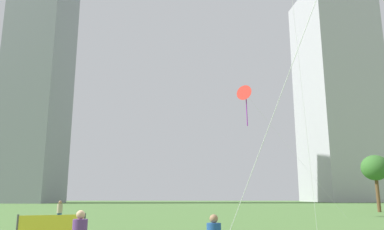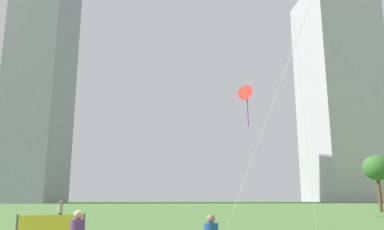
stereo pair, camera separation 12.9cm
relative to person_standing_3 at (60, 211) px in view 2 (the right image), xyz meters
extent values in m
sphere|color=tan|center=(6.58, -17.89, 0.61)|extent=(0.23, 0.23, 0.23)
cylinder|color=#1E478C|center=(-0.09, 0.01, -0.58)|extent=(0.16, 0.16, 0.84)
cylinder|color=#1E478C|center=(0.09, -0.01, -0.58)|extent=(0.16, 0.16, 0.84)
cylinder|color=tan|center=(0.00, 0.00, 0.17)|extent=(0.39, 0.39, 0.67)
sphere|color=#997051|center=(0.00, 0.00, 0.62)|extent=(0.23, 0.23, 0.23)
sphere|color=#997051|center=(10.06, -18.28, 0.53)|extent=(0.22, 0.22, 0.22)
cylinder|color=silver|center=(20.21, 10.40, 5.33)|extent=(9.44, 0.47, 12.66)
cone|color=red|center=(15.49, 10.63, 11.65)|extent=(2.21, 2.13, 1.88)
cylinder|color=purple|center=(15.49, 10.63, 9.81)|extent=(0.17, 0.29, 3.09)
cylinder|color=brown|center=(33.82, 21.31, 1.21)|extent=(0.44, 0.44, 4.42)
ellipsoid|color=#336628|center=(33.82, 21.31, 4.66)|extent=(3.54, 3.54, 3.32)
cube|color=#A8A8AD|center=(60.66, 97.23, 35.81)|extent=(23.98, 27.72, 73.62)
cube|color=gray|center=(-36.11, 80.01, 41.91)|extent=(16.56, 18.05, 85.82)
cylinder|color=#4C4C4C|center=(4.92, -11.33, -0.32)|extent=(0.08, 0.08, 1.36)
cube|color=yellow|center=(3.72, -11.86, -0.27)|extent=(2.42, 1.09, 1.16)
camera|label=1|loc=(9.45, -28.06, 1.11)|focal=35.03mm
camera|label=2|loc=(9.58, -28.06, 1.11)|focal=35.03mm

